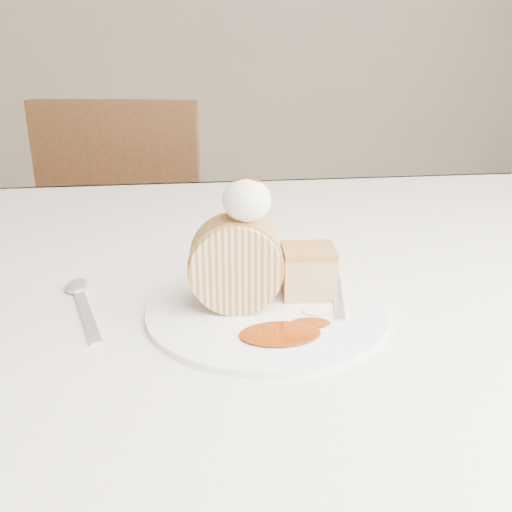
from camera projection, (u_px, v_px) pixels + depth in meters
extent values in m
cube|color=white|center=(271.00, 274.00, 0.75)|extent=(1.40, 0.90, 0.04)
cube|color=white|center=(239.00, 246.00, 1.21)|extent=(1.40, 0.01, 0.28)
cube|color=brown|center=(144.00, 251.00, 1.71)|extent=(0.49, 0.49, 0.04)
cube|color=brown|center=(119.00, 188.00, 1.45)|extent=(0.42, 0.12, 0.44)
cylinder|color=brown|center=(213.00, 295.00, 1.95)|extent=(0.04, 0.04, 0.41)
cylinder|color=brown|center=(111.00, 292.00, 1.97)|extent=(0.04, 0.04, 0.41)
cylinder|color=brown|center=(196.00, 348.00, 1.61)|extent=(0.04, 0.04, 0.41)
cylinder|color=brown|center=(72.00, 343.00, 1.64)|extent=(0.04, 0.04, 0.41)
cylinder|color=white|center=(267.00, 310.00, 0.60)|extent=(0.27, 0.27, 0.01)
cylinder|color=beige|center=(236.00, 264.00, 0.59)|extent=(0.10, 0.06, 0.09)
cube|color=tan|center=(308.00, 274.00, 0.62)|extent=(0.06, 0.06, 0.05)
ellipsoid|color=white|center=(247.00, 200.00, 0.56)|extent=(0.05, 0.05, 0.04)
ellipsoid|color=#7F2905|center=(248.00, 176.00, 0.56)|extent=(0.02, 0.02, 0.01)
cube|color=silver|center=(338.00, 298.00, 0.62)|extent=(0.05, 0.15, 0.00)
cube|color=silver|center=(87.00, 316.00, 0.59)|extent=(0.06, 0.15, 0.00)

